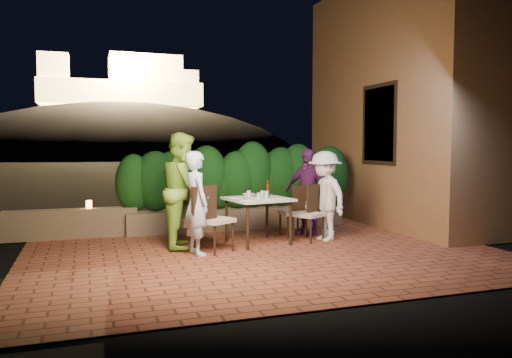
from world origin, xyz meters
name	(u,v)px	position (x,y,z in m)	size (l,w,h in m)	color
ground	(269,255)	(0.00, 0.00, -0.02)	(400.00, 400.00, 0.00)	black
terrace_floor	(258,252)	(0.00, 0.50, -0.07)	(7.00, 6.00, 0.15)	brown
building_wall	(400,101)	(3.60, 2.00, 2.50)	(1.60, 5.00, 5.00)	#96653B
window_pane	(380,124)	(2.82, 1.50, 2.00)	(0.08, 1.00, 1.40)	black
window_frame	(380,124)	(2.81, 1.50, 2.00)	(0.06, 1.15, 1.55)	black
planter	(238,218)	(0.20, 2.30, 0.20)	(4.20, 0.55, 0.40)	brown
hedge	(237,179)	(0.20, 2.30, 0.95)	(4.00, 0.70, 1.10)	#103911
parapet	(71,224)	(-2.80, 2.30, 0.25)	(2.20, 0.30, 0.50)	brown
hill	(124,187)	(2.00, 60.00, -4.00)	(52.00, 40.00, 22.00)	black
fortress	(121,75)	(2.00, 60.00, 10.50)	(26.00, 8.00, 8.00)	#FFCC7A
dining_table	(258,221)	(0.10, 0.80, 0.38)	(0.93, 0.93, 0.75)	white
plate_nw	(248,200)	(-0.16, 0.52, 0.76)	(0.24, 0.24, 0.01)	white
plate_sw	(235,197)	(-0.24, 0.94, 0.76)	(0.23, 0.23, 0.01)	white
plate_ne	(280,198)	(0.41, 0.62, 0.76)	(0.22, 0.22, 0.01)	white
plate_se	(267,196)	(0.34, 1.03, 0.76)	(0.19, 0.19, 0.01)	white
plate_centre	(257,197)	(0.08, 0.80, 0.76)	(0.24, 0.24, 0.01)	white
plate_front	(269,199)	(0.18, 0.51, 0.76)	(0.24, 0.24, 0.01)	white
glass_nw	(259,196)	(0.05, 0.62, 0.80)	(0.06, 0.06, 0.10)	silver
glass_sw	(249,194)	(-0.01, 0.95, 0.80)	(0.06, 0.06, 0.11)	silver
glass_ne	(266,194)	(0.22, 0.74, 0.81)	(0.07, 0.07, 0.12)	silver
glass_se	(262,194)	(0.23, 0.95, 0.80)	(0.06, 0.06, 0.10)	silver
beer_bottle	(268,188)	(0.30, 0.89, 0.89)	(0.05, 0.05, 0.28)	#4C1E0C
bowl	(249,195)	(0.03, 1.08, 0.77)	(0.19, 0.19, 0.05)	white
chair_left_front	(215,219)	(-0.72, 0.41, 0.51)	(0.47, 0.47, 1.01)	black
chair_left_back	(204,217)	(-0.77, 0.94, 0.46)	(0.43, 0.43, 0.93)	black
chair_right_front	(308,213)	(0.96, 0.72, 0.47)	(0.44, 0.44, 0.94)	black
chair_right_back	(293,211)	(0.87, 1.16, 0.45)	(0.42, 0.42, 0.90)	black
diner_blue	(197,203)	(-1.02, 0.32, 0.76)	(0.55, 0.36, 1.52)	#C6E0FF
diner_green	(183,190)	(-1.10, 0.91, 0.90)	(0.88, 0.68, 1.80)	#92CF40
diner_white	(325,196)	(1.25, 0.70, 0.75)	(0.97, 0.56, 1.50)	white
diner_purple	(308,192)	(1.20, 1.28, 0.77)	(0.91, 0.38, 1.54)	#63246C
parapet_lamp	(89,205)	(-2.51, 2.30, 0.57)	(0.10, 0.10, 0.14)	orange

